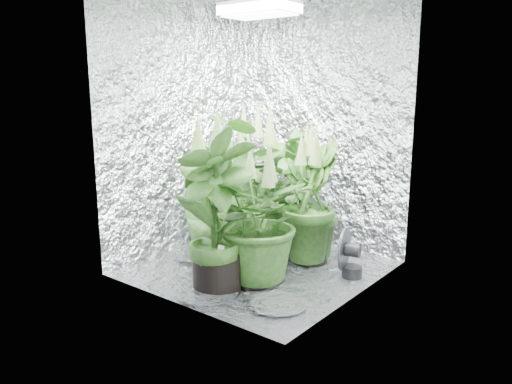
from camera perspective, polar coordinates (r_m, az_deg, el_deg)
The scene contains 11 objects.
ground at distance 3.75m, azimuth 0.33°, elevation -8.65°, with size 1.60×1.60×0.00m, color silver.
walls at distance 3.52m, azimuth 0.35°, elevation 6.75°, with size 1.62×1.62×2.00m.
grow_lamp at distance 3.54m, azimuth 0.36°, elevation 20.18°, with size 0.50×0.30×0.22m.
plant_a at distance 4.01m, azimuth 0.40°, elevation 1.09°, with size 1.28×1.28×1.19m.
plant_b at distance 3.99m, azimuth 4.79°, elevation -0.19°, with size 0.71×0.71×1.05m.
plant_c at distance 3.77m, azimuth 6.27°, elevation -1.33°, with size 0.61×0.61×1.00m.
plant_d at distance 3.94m, azimuth -4.59°, elevation -0.68°, with size 0.71×0.71×0.99m.
plant_e at distance 3.33m, azimuth -0.47°, elevation -3.23°, with size 0.85×0.85×0.96m.
plant_f at distance 3.18m, azimuth -4.62°, elevation -2.36°, with size 0.69×0.69×1.17m.
circulation_fan at distance 3.60m, azimuth 10.51°, elevation -7.21°, with size 0.17×0.31×0.36m.
plant_label at distance 3.18m, azimuth -4.07°, elevation -6.80°, with size 0.05×0.01×0.08m, color white.
Camera 1 is at (2.16, -2.76, 1.33)m, focal length 35.00 mm.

